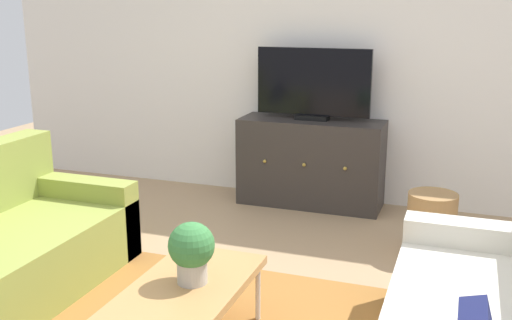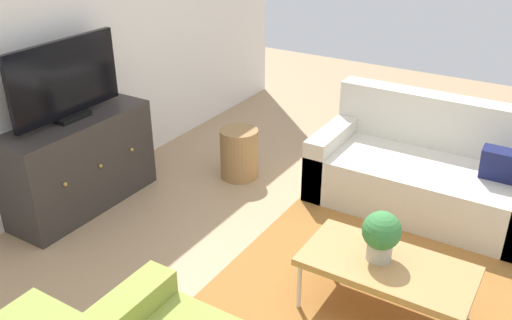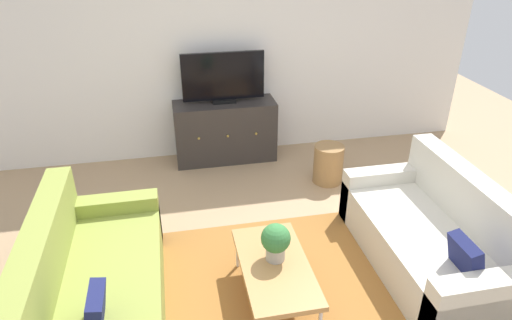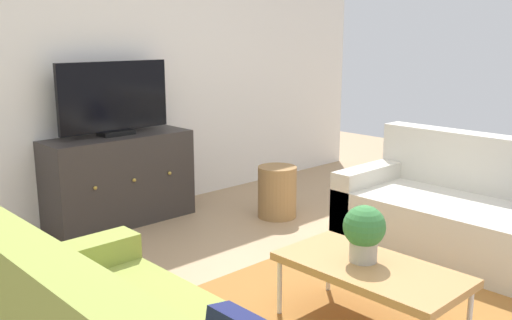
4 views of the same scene
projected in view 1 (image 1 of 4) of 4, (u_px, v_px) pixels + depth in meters
wall_back at (329, 48)px, 5.21m from camera, size 6.40×0.12×2.70m
coffee_table at (184, 293)px, 2.90m from camera, size 0.52×1.00×0.38m
potted_plant at (192, 250)px, 2.91m from camera, size 0.23×0.23×0.31m
tv_console at (311, 163)px, 5.22m from camera, size 1.24×0.47×0.76m
flat_screen_tv at (313, 84)px, 5.07m from camera, size 0.98×0.16×0.61m
wicker_basket at (431, 225)px, 4.17m from camera, size 0.34×0.34×0.45m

